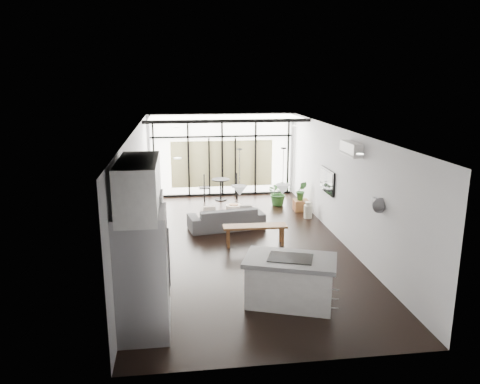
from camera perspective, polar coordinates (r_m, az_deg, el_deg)
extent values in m
cube|color=black|center=(11.65, 0.20, -6.33)|extent=(5.00, 10.00, 0.00)
cube|color=silver|center=(11.00, 0.21, 7.48)|extent=(5.00, 10.00, 0.00)
cube|color=silver|center=(11.19, -12.58, -0.03)|extent=(0.02, 10.00, 2.80)
cube|color=silver|center=(11.84, 12.28, 0.74)|extent=(0.02, 10.00, 2.80)
cube|color=silver|center=(16.11, -2.22, 4.54)|extent=(5.00, 0.02, 2.80)
cube|color=silver|center=(6.57, 6.21, -9.89)|extent=(5.00, 0.02, 2.80)
cube|color=black|center=(16.00, -2.18, 4.47)|extent=(5.00, 0.20, 2.80)
cube|color=silver|center=(14.95, -1.90, 9.10)|extent=(4.70, 1.90, 0.06)
cube|color=beige|center=(16.12, -2.19, 3.46)|extent=(3.50, 0.02, 1.60)
cube|color=white|center=(8.65, 6.09, -10.74)|extent=(1.85, 1.45, 0.89)
cube|color=black|center=(8.47, 6.17, -7.97)|extent=(0.91, 0.76, 0.01)
cube|color=#A2A3A7|center=(7.63, -11.78, -9.71)|extent=(0.79, 0.99, 2.04)
cube|color=white|center=(8.25, -11.09, -7.43)|extent=(0.55, 0.58, 2.15)
cube|color=white|center=(7.55, -12.23, 0.65)|extent=(0.62, 1.75, 0.86)
cone|color=silver|center=(8.49, -0.04, 0.17)|extent=(0.26, 0.26, 0.18)
cone|color=silver|center=(8.63, 5.23, 0.34)|extent=(0.26, 0.26, 0.18)
imported|color=#4E4E50|center=(12.68, -1.69, -2.74)|extent=(2.10, 0.93, 0.79)
cube|color=brown|center=(11.51, 1.84, -5.28)|extent=(1.57, 0.43, 0.50)
cylinder|color=beige|center=(13.74, -0.77, -2.34)|extent=(0.51, 0.51, 0.37)
cube|color=brown|center=(14.53, 7.44, -1.62)|extent=(0.45, 0.45, 0.33)
imported|color=#2B5C25|center=(15.01, 4.71, -0.42)|extent=(0.92, 0.98, 0.64)
imported|color=#2B5C25|center=(14.45, 7.48, -0.48)|extent=(0.44, 0.65, 0.26)
cylinder|color=beige|center=(13.78, 8.31, -2.19)|extent=(0.26, 0.26, 0.48)
cube|color=black|center=(15.59, -2.37, 0.37)|extent=(1.61, 0.77, 0.75)
cube|color=black|center=(12.77, 10.59, 1.33)|extent=(0.05, 1.10, 0.65)
cube|color=white|center=(10.86, 13.39, 5.16)|extent=(0.22, 0.90, 0.30)
cube|color=black|center=(10.67, -12.68, 0.10)|extent=(0.04, 0.70, 0.90)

